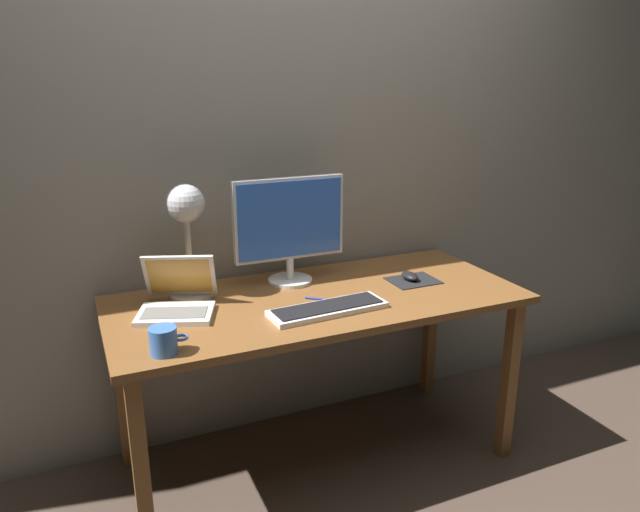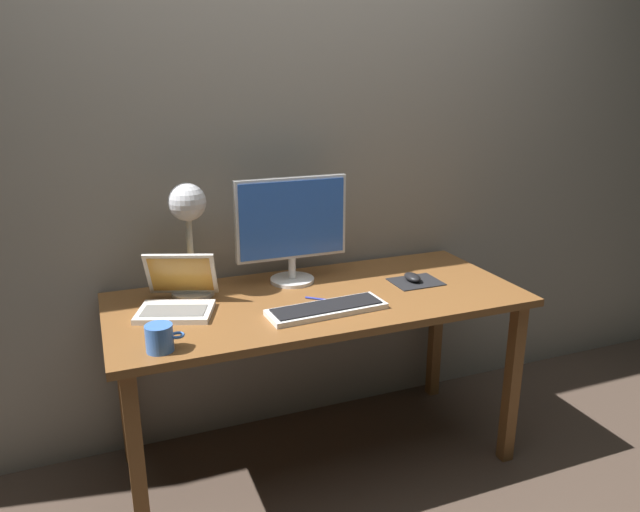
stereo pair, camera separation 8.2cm
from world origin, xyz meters
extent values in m
plane|color=#47382D|center=(0.00, 0.00, 0.00)|extent=(4.80, 4.80, 0.00)
cube|color=gray|center=(0.00, 0.40, 1.30)|extent=(4.80, 0.06, 2.60)
cube|color=brown|center=(0.00, 0.00, 0.72)|extent=(1.60, 0.70, 0.03)
cube|color=brown|center=(-0.74, -0.29, 0.35)|extent=(0.05, 0.05, 0.71)
cube|color=brown|center=(0.74, -0.29, 0.35)|extent=(0.05, 0.05, 0.71)
cube|color=brown|center=(-0.74, 0.29, 0.35)|extent=(0.05, 0.05, 0.71)
cube|color=brown|center=(0.74, 0.29, 0.35)|extent=(0.05, 0.05, 0.71)
cylinder|color=silver|center=(-0.04, 0.20, 0.75)|extent=(0.18, 0.18, 0.01)
cylinder|color=silver|center=(-0.04, 0.20, 0.80)|extent=(0.03, 0.03, 0.09)
cube|color=silver|center=(-0.04, 0.20, 1.01)|extent=(0.46, 0.03, 0.33)
cube|color=blue|center=(-0.04, 0.18, 1.01)|extent=(0.44, 0.00, 0.31)
cube|color=silver|center=(-0.03, -0.16, 0.75)|extent=(0.45, 0.17, 0.02)
cube|color=black|center=(-0.03, -0.16, 0.76)|extent=(0.41, 0.14, 0.01)
cube|color=silver|center=(-0.55, 0.02, 0.75)|extent=(0.31, 0.27, 0.02)
cube|color=slate|center=(-0.55, 0.01, 0.76)|extent=(0.25, 0.18, 0.00)
cube|color=silver|center=(-0.50, 0.15, 0.85)|extent=(0.28, 0.17, 0.18)
cube|color=gold|center=(-0.50, 0.15, 0.85)|extent=(0.24, 0.15, 0.15)
cylinder|color=beige|center=(-0.45, 0.20, 0.75)|extent=(0.17, 0.17, 0.01)
cylinder|color=silver|center=(-0.45, 0.20, 0.92)|extent=(0.02, 0.02, 0.33)
sphere|color=silver|center=(-0.45, 0.20, 1.11)|extent=(0.14, 0.14, 0.14)
sphere|color=#FFEAB2|center=(-0.45, 0.19, 1.07)|extent=(0.05, 0.05, 0.05)
cube|color=black|center=(0.44, 0.00, 0.74)|extent=(0.20, 0.16, 0.00)
ellipsoid|color=black|center=(0.43, 0.01, 0.76)|extent=(0.06, 0.10, 0.03)
cylinder|color=#3F72CC|center=(-0.63, -0.26, 0.78)|extent=(0.09, 0.09, 0.09)
torus|color=#3F72CC|center=(-0.58, -0.26, 0.78)|extent=(0.05, 0.05, 0.01)
cylinder|color=#2633A5|center=(0.00, -0.05, 0.74)|extent=(0.11, 0.10, 0.01)
camera|label=1|loc=(-0.86, -1.98, 1.58)|focal=33.33mm
camera|label=2|loc=(-0.79, -2.01, 1.58)|focal=33.33mm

